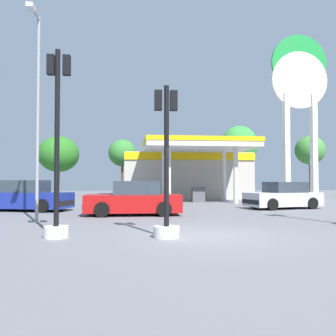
# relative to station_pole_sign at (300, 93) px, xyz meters

# --- Properties ---
(ground_plane) EXTENTS (90.00, 90.00, 0.00)m
(ground_plane) POSITION_rel_station_pole_sign_xyz_m (-11.48, -17.73, -8.62)
(ground_plane) COLOR slate
(ground_plane) RESTS_ON ground
(gas_station) EXTENTS (10.70, 12.88, 4.47)m
(gas_station) POSITION_rel_station_pole_sign_xyz_m (-8.68, 3.98, -6.48)
(gas_station) COLOR #ADA89E
(gas_station) RESTS_ON ground
(station_pole_sign) EXTENTS (4.62, 0.56, 13.35)m
(station_pole_sign) POSITION_rel_station_pole_sign_xyz_m (0.00, 0.00, 0.00)
(station_pole_sign) COLOR white
(station_pole_sign) RESTS_ON ground
(car_0) EXTENTS (4.45, 2.64, 1.49)m
(car_0) POSITION_rel_station_pole_sign_xyz_m (-5.12, -8.43, -7.95)
(car_0) COLOR black
(car_0) RESTS_ON ground
(car_1) EXTENTS (4.76, 3.03, 1.58)m
(car_1) POSITION_rel_station_pole_sign_xyz_m (-18.94, -8.41, -7.91)
(car_1) COLOR black
(car_1) RESTS_ON ground
(car_2) EXTENTS (4.35, 2.03, 1.55)m
(car_2) POSITION_rel_station_pole_sign_xyz_m (-13.47, -11.37, -7.92)
(car_2) COLOR black
(car_2) RESTS_ON ground
(traffic_signal_0) EXTENTS (0.67, 0.69, 5.25)m
(traffic_signal_0) POSITION_rel_station_pole_sign_xyz_m (-15.71, -17.72, -6.62)
(traffic_signal_0) COLOR silver
(traffic_signal_0) RESTS_ON ground
(traffic_signal_1) EXTENTS (0.72, 0.72, 4.24)m
(traffic_signal_1) POSITION_rel_station_pole_sign_xyz_m (-12.67, -18.00, -7.12)
(traffic_signal_1) COLOR silver
(traffic_signal_1) RESTS_ON ground
(tree_1) EXTENTS (4.11, 4.11, 6.01)m
(tree_1) POSITION_rel_station_pole_sign_xyz_m (-20.72, 10.00, -4.43)
(tree_1) COLOR brown
(tree_1) RESTS_ON ground
(tree_2) EXTENTS (2.97, 2.97, 5.94)m
(tree_2) POSITION_rel_station_pole_sign_xyz_m (-14.34, 11.66, -4.15)
(tree_2) COLOR brown
(tree_2) RESTS_ON ground
(tree_3) EXTENTS (3.22, 3.22, 5.56)m
(tree_3) POSITION_rel_station_pole_sign_xyz_m (-7.55, 10.05, -4.46)
(tree_3) COLOR brown
(tree_3) RESTS_ON ground
(tree_4) EXTENTS (3.96, 3.96, 7.45)m
(tree_4) POSITION_rel_station_pole_sign_xyz_m (-1.78, 10.57, -3.28)
(tree_4) COLOR brown
(tree_4) RESTS_ON ground
(tree_5) EXTENTS (3.14, 3.14, 6.30)m
(tree_5) POSITION_rel_station_pole_sign_xyz_m (5.54, 9.16, -3.87)
(tree_5) COLOR brown
(tree_5) RESTS_ON ground
(corner_streetlamp) EXTENTS (0.24, 1.48, 7.84)m
(corner_streetlamp) POSITION_rel_station_pole_sign_xyz_m (-17.17, -14.01, -3.98)
(corner_streetlamp) COLOR gray
(corner_streetlamp) RESTS_ON ground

